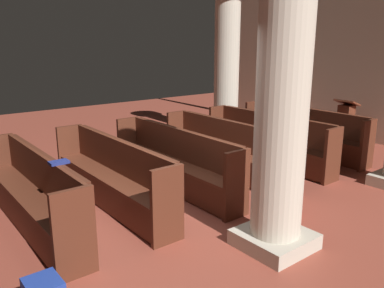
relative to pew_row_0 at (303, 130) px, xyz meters
name	(u,v)px	position (x,y,z in m)	size (l,w,h in m)	color
ground_plane	(171,212)	(0.72, -3.95, -0.50)	(19.20, 19.20, 0.00)	brown
pew_row_0	(303,130)	(0.00, 0.00, 0.00)	(2.93, 0.47, 0.95)	#562819
pew_row_1	(268,138)	(0.00, -1.12, 0.00)	(2.93, 0.46, 0.95)	#562819
pew_row_2	(226,147)	(0.00, -2.23, 0.00)	(2.93, 0.47, 0.95)	#562819
pew_row_3	(175,158)	(0.00, -3.35, 0.00)	(2.93, 0.46, 0.95)	#562819
pew_row_4	(112,172)	(0.00, -4.46, 0.00)	(2.93, 0.46, 0.95)	#562819
pew_row_5	(32,190)	(0.00, -5.58, 0.00)	(2.93, 0.47, 0.95)	#562819
pillar_far_side	(227,59)	(-2.21, -0.17, 1.40)	(0.88, 0.88, 3.65)	#B6AD9A
pillar_aisle_rear	(283,83)	(2.26, -3.56, 1.40)	(0.83, 0.83, 3.65)	#B6AD9A
lectern	(345,127)	(0.25, 1.18, -0.05)	(0.48, 0.45, 1.08)	#492215
hymn_book	(59,162)	(0.56, -5.39, 0.46)	(0.14, 0.22, 0.03)	navy
kneeler_box_red	(282,202)	(1.66, -2.69, -0.37)	(0.32, 0.26, 0.26)	maroon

